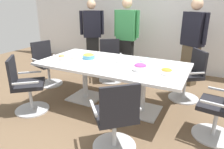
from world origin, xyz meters
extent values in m
cube|color=brown|center=(0.00, 0.00, -0.01)|extent=(10.00, 10.00, 0.01)
cube|color=white|center=(0.00, 2.40, 1.40)|extent=(8.00, 0.10, 2.80)
cube|color=white|center=(0.00, 0.00, 0.73)|extent=(2.40, 1.20, 0.04)
cube|color=silver|center=(-0.55, 0.00, 0.01)|extent=(0.56, 0.56, 0.02)
cylinder|color=silver|center=(-0.55, 0.00, 0.37)|extent=(0.09, 0.09, 0.69)
cube|color=silver|center=(0.55, 0.00, 0.01)|extent=(0.56, 0.56, 0.02)
cylinder|color=silver|center=(0.55, 0.00, 0.37)|extent=(0.09, 0.09, 0.69)
cylinder|color=silver|center=(0.54, -0.99, 0.01)|extent=(0.76, 0.76, 0.02)
cylinder|color=silver|center=(0.54, -0.99, 0.23)|extent=(0.05, 0.05, 0.41)
cube|color=black|center=(0.54, -0.99, 0.46)|extent=(0.65, 0.65, 0.06)
cube|color=black|center=(0.68, -1.15, 0.70)|extent=(0.35, 0.32, 0.42)
cube|color=silver|center=(0.36, -1.16, 0.58)|extent=(0.27, 0.29, 0.02)
cube|color=silver|center=(0.72, -0.83, 0.58)|extent=(0.27, 0.29, 0.02)
cylinder|color=silver|center=(1.62, -0.20, 0.01)|extent=(0.60, 0.60, 0.02)
cylinder|color=silver|center=(1.62, -0.20, 0.23)|extent=(0.05, 0.05, 0.41)
cube|color=black|center=(1.62, -0.20, 0.46)|extent=(0.51, 0.51, 0.06)
cube|color=silver|center=(1.59, -0.44, 0.58)|extent=(0.37, 0.08, 0.02)
cube|color=silver|center=(1.65, 0.04, 0.58)|extent=(0.37, 0.08, 0.02)
cylinder|color=silver|center=(1.08, 0.79, 0.01)|extent=(0.76, 0.76, 0.02)
cylinder|color=silver|center=(1.08, 0.79, 0.23)|extent=(0.05, 0.05, 0.41)
cube|color=black|center=(1.08, 0.79, 0.46)|extent=(0.64, 0.64, 0.06)
cube|color=black|center=(1.25, 0.92, 0.70)|extent=(0.29, 0.38, 0.42)
cube|color=silver|center=(1.23, 0.60, 0.58)|extent=(0.31, 0.24, 0.02)
cube|color=silver|center=(0.94, 0.99, 0.58)|extent=(0.31, 0.24, 0.02)
cylinder|color=silver|center=(-0.54, 0.99, 0.01)|extent=(0.75, 0.75, 0.02)
cylinder|color=silver|center=(-0.54, 0.99, 0.23)|extent=(0.05, 0.05, 0.41)
cube|color=black|center=(-0.54, 0.99, 0.46)|extent=(0.64, 0.64, 0.06)
cube|color=black|center=(-0.66, 1.17, 0.70)|extent=(0.38, 0.28, 0.42)
cube|color=silver|center=(-0.34, 1.13, 0.58)|extent=(0.23, 0.32, 0.02)
cube|color=silver|center=(-0.74, 0.85, 0.58)|extent=(0.23, 0.32, 0.02)
cylinder|color=silver|center=(-1.62, 0.20, 0.01)|extent=(0.67, 0.67, 0.02)
cylinder|color=silver|center=(-1.62, 0.20, 0.23)|extent=(0.05, 0.05, 0.41)
cube|color=black|center=(-1.62, 0.20, 0.46)|extent=(0.57, 0.57, 0.06)
cube|color=black|center=(-1.82, 0.26, 0.70)|extent=(0.16, 0.43, 0.42)
cube|color=silver|center=(-1.55, 0.43, 0.58)|extent=(0.36, 0.13, 0.02)
cube|color=silver|center=(-1.69, -0.04, 0.58)|extent=(0.36, 0.13, 0.02)
cylinder|color=silver|center=(-1.08, -0.79, 0.01)|extent=(0.76, 0.76, 0.02)
cylinder|color=silver|center=(-1.08, -0.79, 0.23)|extent=(0.05, 0.05, 0.41)
cube|color=black|center=(-1.08, -0.79, 0.46)|extent=(0.65, 0.65, 0.06)
cube|color=black|center=(-1.24, -0.93, 0.70)|extent=(0.31, 0.36, 0.42)
cube|color=silver|center=(-1.24, -0.61, 0.58)|extent=(0.30, 0.26, 0.02)
cube|color=silver|center=(-0.92, -0.98, 0.58)|extent=(0.30, 0.26, 0.02)
cube|color=black|center=(-1.41, 1.63, 0.41)|extent=(0.38, 0.34, 0.83)
cube|color=black|center=(-1.41, 1.63, 1.16)|extent=(0.49, 0.43, 0.66)
sphere|color=#DBAD89|center=(-1.41, 1.63, 1.62)|extent=(0.22, 0.22, 0.22)
cylinder|color=black|center=(-1.19, 1.78, 1.19)|extent=(0.11, 0.11, 0.59)
cylinder|color=black|center=(-1.63, 1.49, 1.19)|extent=(0.11, 0.11, 0.59)
cube|color=black|center=(-0.42, 1.56, 0.42)|extent=(0.33, 0.21, 0.85)
cube|color=#388C4C|center=(-0.42, 1.56, 1.18)|extent=(0.45, 0.24, 0.67)
sphere|color=#DBAD89|center=(-0.42, 1.56, 1.66)|extent=(0.23, 0.23, 0.23)
cylinder|color=#388C4C|center=(-0.16, 1.57, 1.22)|extent=(0.08, 0.08, 0.60)
cylinder|color=#388C4C|center=(-0.69, 1.55, 1.22)|extent=(0.08, 0.08, 0.60)
cube|color=brown|center=(1.03, 1.60, 0.42)|extent=(0.38, 0.34, 0.84)
cube|color=black|center=(1.03, 1.60, 1.17)|extent=(0.49, 0.42, 0.67)
sphere|color=#DBAD89|center=(1.03, 1.60, 1.65)|extent=(0.23, 0.23, 0.23)
cylinder|color=black|center=(1.26, 1.47, 1.21)|extent=(0.11, 0.11, 0.60)
cylinder|color=black|center=(0.80, 1.74, 1.21)|extent=(0.11, 0.11, 0.60)
cylinder|color=#4C9EC6|center=(-0.49, 0.06, 0.78)|extent=(0.22, 0.22, 0.06)
ellipsoid|color=yellow|center=(-0.49, 0.06, 0.81)|extent=(0.19, 0.19, 0.06)
cylinder|color=white|center=(0.54, -0.17, 0.79)|extent=(0.20, 0.20, 0.08)
ellipsoid|color=#9E3D8E|center=(0.54, -0.17, 0.83)|extent=(0.18, 0.18, 0.07)
cylinder|color=white|center=(0.92, -0.15, 0.78)|extent=(0.17, 0.17, 0.06)
ellipsoid|color=orange|center=(0.92, -0.15, 0.81)|extent=(0.15, 0.15, 0.06)
cylinder|color=white|center=(-0.84, -0.09, 0.76)|extent=(0.37, 0.37, 0.01)
torus|color=white|center=(-0.70, -0.08, 0.78)|extent=(0.11, 0.11, 0.03)
torus|color=white|center=(-0.84, 0.05, 0.78)|extent=(0.11, 0.11, 0.03)
torus|color=tan|center=(-0.98, -0.09, 0.78)|extent=(0.11, 0.11, 0.03)
torus|color=white|center=(-0.85, -0.23, 0.78)|extent=(0.11, 0.11, 0.03)
cylinder|color=white|center=(0.45, 0.34, 0.75)|extent=(0.18, 0.18, 0.01)
cylinder|color=silver|center=(0.45, 0.34, 0.76)|extent=(0.18, 0.18, 0.01)
cylinder|color=white|center=(0.45, 0.34, 0.77)|extent=(0.18, 0.18, 0.01)
cylinder|color=silver|center=(0.45, 0.34, 0.77)|extent=(0.18, 0.18, 0.01)
cylinder|color=white|center=(0.45, 0.34, 0.78)|extent=(0.18, 0.18, 0.01)
cylinder|color=silver|center=(0.45, 0.34, 0.78)|extent=(0.18, 0.18, 0.01)
cylinder|color=white|center=(0.45, 0.34, 0.79)|extent=(0.18, 0.18, 0.01)
cylinder|color=silver|center=(0.45, 0.34, 0.80)|extent=(0.18, 0.18, 0.01)
cube|color=white|center=(0.03, 0.11, 0.78)|extent=(0.15, 0.15, 0.07)
camera|label=1|loc=(1.47, -2.89, 1.72)|focal=33.05mm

